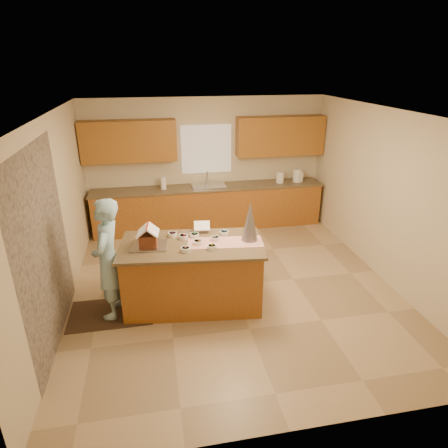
% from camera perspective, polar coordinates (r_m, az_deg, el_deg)
% --- Properties ---
extents(floor, '(5.50, 5.50, 0.00)m').
position_cam_1_polar(floor, '(6.39, 1.23, -8.92)').
color(floor, tan).
rests_on(floor, ground).
extents(ceiling, '(5.50, 5.50, 0.00)m').
position_cam_1_polar(ceiling, '(5.48, 1.47, 15.88)').
color(ceiling, silver).
rests_on(ceiling, floor).
extents(wall_back, '(5.50, 5.50, 0.00)m').
position_cam_1_polar(wall_back, '(8.39, -2.61, 8.90)').
color(wall_back, beige).
rests_on(wall_back, floor).
extents(wall_front, '(5.50, 5.50, 0.00)m').
position_cam_1_polar(wall_front, '(3.45, 11.12, -13.22)').
color(wall_front, beige).
rests_on(wall_front, floor).
extents(wall_left, '(5.50, 5.50, 0.00)m').
position_cam_1_polar(wall_left, '(5.84, -23.41, 0.73)').
color(wall_left, beige).
rests_on(wall_left, floor).
extents(wall_right, '(5.50, 5.50, 0.00)m').
position_cam_1_polar(wall_right, '(6.75, 22.62, 3.69)').
color(wall_right, beige).
rests_on(wall_right, floor).
extents(stone_accent, '(0.00, 2.50, 2.50)m').
position_cam_1_polar(stone_accent, '(5.16, -24.70, -3.56)').
color(stone_accent, gray).
rests_on(stone_accent, wall_left).
extents(window_curtain, '(1.05, 0.03, 1.00)m').
position_cam_1_polar(window_curtain, '(8.30, -2.61, 10.86)').
color(window_curtain, white).
rests_on(window_curtain, wall_back).
extents(back_counter_base, '(4.80, 0.60, 0.88)m').
position_cam_1_polar(back_counter_base, '(8.38, -2.20, 2.36)').
color(back_counter_base, '#A26B21').
rests_on(back_counter_base, floor).
extents(back_counter_top, '(4.85, 0.63, 0.04)m').
position_cam_1_polar(back_counter_top, '(8.23, -2.25, 5.36)').
color(back_counter_top, brown).
rests_on(back_counter_top, back_counter_base).
extents(upper_cabinet_left, '(1.85, 0.35, 0.80)m').
position_cam_1_polar(upper_cabinet_left, '(8.03, -13.73, 11.68)').
color(upper_cabinet_left, '#9D6B21').
rests_on(upper_cabinet_left, wall_back).
extents(upper_cabinet_right, '(1.85, 0.35, 0.80)m').
position_cam_1_polar(upper_cabinet_right, '(8.46, 8.21, 12.62)').
color(upper_cabinet_right, '#9D6B21').
rests_on(upper_cabinet_right, wall_back).
extents(sink, '(0.70, 0.45, 0.12)m').
position_cam_1_polar(sink, '(8.23, -2.25, 5.30)').
color(sink, silver).
rests_on(sink, back_counter_top).
extents(faucet, '(0.03, 0.03, 0.28)m').
position_cam_1_polar(faucet, '(8.35, -2.45, 6.77)').
color(faucet, silver).
rests_on(faucet, back_counter_top).
extents(island_base, '(2.01, 1.16, 0.94)m').
position_cam_1_polar(island_base, '(5.75, -4.61, -7.47)').
color(island_base, '#A26B21').
rests_on(island_base, floor).
extents(island_top, '(2.10, 1.26, 0.04)m').
position_cam_1_polar(island_top, '(5.52, -4.77, -3.08)').
color(island_top, brown).
rests_on(island_top, island_base).
extents(table_runner, '(1.10, 0.50, 0.01)m').
position_cam_1_polar(table_runner, '(5.52, 0.19, -2.70)').
color(table_runner, '#AD1C0C').
rests_on(table_runner, island_top).
extents(baking_tray, '(0.53, 0.41, 0.03)m').
position_cam_1_polar(baking_tray, '(5.50, -10.89, -3.16)').
color(baking_tray, silver).
rests_on(baking_tray, island_top).
extents(cookbook, '(0.25, 0.21, 0.10)m').
position_cam_1_polar(cookbook, '(5.84, -3.24, -0.28)').
color(cookbook, white).
rests_on(cookbook, island_top).
extents(tinsel_tree, '(0.26, 0.26, 0.58)m').
position_cam_1_polar(tinsel_tree, '(5.49, 3.80, 0.39)').
color(tinsel_tree, '#9E9DA8').
rests_on(tinsel_tree, island_top).
extents(rug, '(1.17, 0.76, 0.01)m').
position_cam_1_polar(rug, '(5.97, -16.12, -12.37)').
color(rug, black).
rests_on(rug, floor).
extents(boy, '(0.52, 0.69, 1.72)m').
position_cam_1_polar(boy, '(5.53, -16.57, -4.96)').
color(boy, '#9AC7DB').
rests_on(boy, rug).
extents(canister_a, '(0.17, 0.17, 0.23)m').
position_cam_1_polar(canister_a, '(8.55, 8.18, 6.76)').
color(canister_a, white).
rests_on(canister_a, back_counter_top).
extents(canister_b, '(0.19, 0.19, 0.27)m').
position_cam_1_polar(canister_b, '(8.67, 10.65, 6.98)').
color(canister_b, white).
rests_on(canister_b, back_counter_top).
extents(canister_c, '(0.15, 0.15, 0.21)m').
position_cam_1_polar(canister_c, '(8.70, 11.03, 6.79)').
color(canister_c, white).
rests_on(canister_c, back_counter_top).
extents(paper_towel, '(0.12, 0.12, 0.25)m').
position_cam_1_polar(paper_towel, '(8.11, -8.85, 5.92)').
color(paper_towel, white).
rests_on(paper_towel, back_counter_top).
extents(gingerbread_house, '(0.32, 0.33, 0.30)m').
position_cam_1_polar(gingerbread_house, '(5.44, -10.99, -1.97)').
color(gingerbread_house, brown).
rests_on(gingerbread_house, baking_tray).
extents(candy_bowls, '(0.88, 0.66, 0.06)m').
position_cam_1_polar(candy_bowls, '(5.56, -3.80, -2.27)').
color(candy_bowls, '#337AC0').
rests_on(candy_bowls, island_top).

